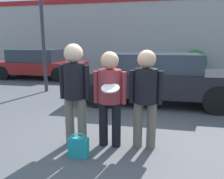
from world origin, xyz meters
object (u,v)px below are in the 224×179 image
(shrub, at_px, (195,61))
(handbag, at_px, (79,147))
(person_left, at_px, (75,87))
(parked_car_far, at_px, (38,64))
(person_middle_with_frisbee, at_px, (110,92))
(person_right, at_px, (146,92))
(parked_car_near, at_px, (156,78))

(shrub, bearing_deg, handbag, -107.47)
(person_left, relative_size, parked_car_far, 0.38)
(person_middle_with_frisbee, xyz_separation_m, handbag, (-0.39, -0.46, -0.77))
(person_left, bearing_deg, person_right, 6.47)
(person_left, height_order, handbag, person_left)
(parked_car_far, relative_size, handbag, 13.29)
(person_right, height_order, parked_car_near, person_right)
(parked_car_near, distance_m, shrub, 7.27)
(parked_car_near, height_order, shrub, parked_car_near)
(person_middle_with_frisbee, height_order, person_right, person_right)
(person_left, distance_m, person_middle_with_frisbee, 0.58)
(person_left, distance_m, parked_car_far, 7.82)
(person_left, bearing_deg, parked_car_near, 66.54)
(person_middle_with_frisbee, bearing_deg, person_right, 6.42)
(person_left, distance_m, shrub, 10.53)
(person_right, xyz_separation_m, parked_car_far, (-5.53, 6.33, -0.24))
(parked_car_far, bearing_deg, person_left, -55.85)
(person_right, bearing_deg, person_left, -173.53)
(person_right, distance_m, parked_car_far, 8.41)
(person_left, bearing_deg, person_middle_with_frisbee, 6.52)
(person_middle_with_frisbee, height_order, parked_car_far, person_middle_with_frisbee)
(person_left, height_order, person_right, person_left)
(person_right, distance_m, shrub, 10.09)
(person_left, height_order, parked_car_near, person_left)
(person_right, bearing_deg, shrub, 76.83)
(person_middle_with_frisbee, relative_size, parked_car_near, 0.34)
(person_middle_with_frisbee, distance_m, parked_car_far, 8.10)
(person_left, distance_m, handbag, 0.96)
(shrub, xyz_separation_m, handbag, (-3.26, -10.35, -0.50))
(parked_car_far, bearing_deg, parked_car_near, -31.38)
(shrub, bearing_deg, parked_car_near, -107.11)
(shrub, bearing_deg, person_middle_with_frisbee, -106.18)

